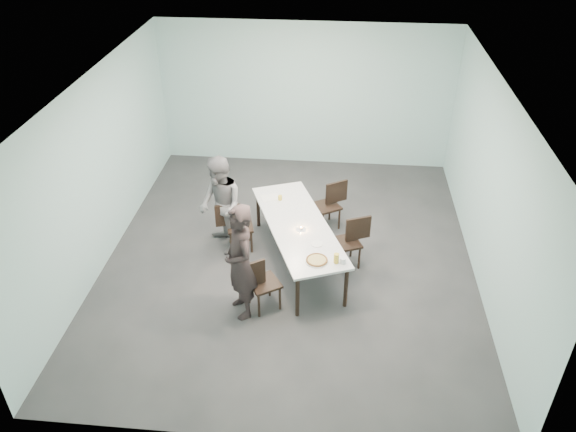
# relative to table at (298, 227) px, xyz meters

# --- Properties ---
(ground) EXTENTS (7.00, 7.00, 0.00)m
(ground) POSITION_rel_table_xyz_m (-0.14, 0.12, -0.69)
(ground) COLOR #333335
(ground) RESTS_ON ground
(room_shell) EXTENTS (6.02, 7.02, 3.01)m
(room_shell) POSITION_rel_table_xyz_m (-0.14, 0.12, 1.33)
(room_shell) COLOR #A7D2D1
(room_shell) RESTS_ON ground
(table) EXTENTS (1.78, 2.75, 0.75)m
(table) POSITION_rel_table_xyz_m (0.00, 0.00, 0.00)
(table) COLOR white
(table) RESTS_ON ground
(chair_near_left) EXTENTS (0.64, 0.58, 0.87)m
(chair_near_left) POSITION_rel_table_xyz_m (-0.47, -1.16, -0.19)
(chair_near_left) COLOR black
(chair_near_left) RESTS_ON ground
(chair_far_left) EXTENTS (0.65, 0.51, 0.87)m
(chair_far_left) POSITION_rel_table_xyz_m (-1.08, 0.30, -0.19)
(chair_far_left) COLOR black
(chair_far_left) RESTS_ON ground
(chair_near_right) EXTENTS (0.65, 0.55, 0.87)m
(chair_near_right) POSITION_rel_table_xyz_m (0.85, 0.05, -0.19)
(chair_near_right) COLOR black
(chair_near_right) RESTS_ON ground
(chair_far_right) EXTENTS (0.64, 0.58, 0.87)m
(chair_far_right) POSITION_rel_table_xyz_m (0.49, 1.14, -0.19)
(chair_far_right) COLOR black
(chair_far_right) RESTS_ON ground
(diner_near) EXTENTS (0.69, 0.78, 1.80)m
(diner_near) POSITION_rel_table_xyz_m (-0.71, -1.25, 0.21)
(diner_near) COLOR black
(diner_near) RESTS_ON ground
(diner_far) EXTENTS (0.97, 1.04, 1.70)m
(diner_far) POSITION_rel_table_xyz_m (-1.29, 0.28, 0.16)
(diner_far) COLOR slate
(diner_far) RESTS_ON ground
(pizza) EXTENTS (0.34, 0.34, 0.04)m
(pizza) POSITION_rel_table_xyz_m (0.35, -0.93, 0.08)
(pizza) COLOR white
(pizza) RESTS_ON table
(side_plate) EXTENTS (0.18, 0.18, 0.01)m
(side_plate) POSITION_rel_table_xyz_m (0.33, -0.51, 0.06)
(side_plate) COLOR white
(side_plate) RESTS_ON table
(beer_glass) EXTENTS (0.08, 0.08, 0.15)m
(beer_glass) POSITION_rel_table_xyz_m (0.62, -0.93, 0.13)
(beer_glass) COLOR gold
(beer_glass) RESTS_ON table
(water_tumbler) EXTENTS (0.08, 0.08, 0.09)m
(water_tumbler) POSITION_rel_table_xyz_m (0.72, -0.94, 0.10)
(water_tumbler) COLOR silver
(water_tumbler) RESTS_ON table
(tealight) EXTENTS (0.06, 0.06, 0.05)m
(tealight) POSITION_rel_table_xyz_m (0.06, -0.15, 0.08)
(tealight) COLOR silver
(tealight) RESTS_ON table
(amber_tumbler) EXTENTS (0.07, 0.07, 0.08)m
(amber_tumbler) POSITION_rel_table_xyz_m (-0.36, 0.71, 0.10)
(amber_tumbler) COLOR gold
(amber_tumbler) RESTS_ON table
(menu) EXTENTS (0.36, 0.31, 0.01)m
(menu) POSITION_rel_table_xyz_m (-0.53, 0.76, 0.06)
(menu) COLOR silver
(menu) RESTS_ON table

